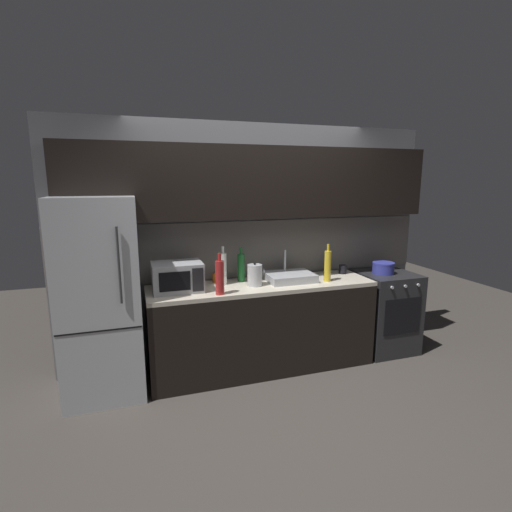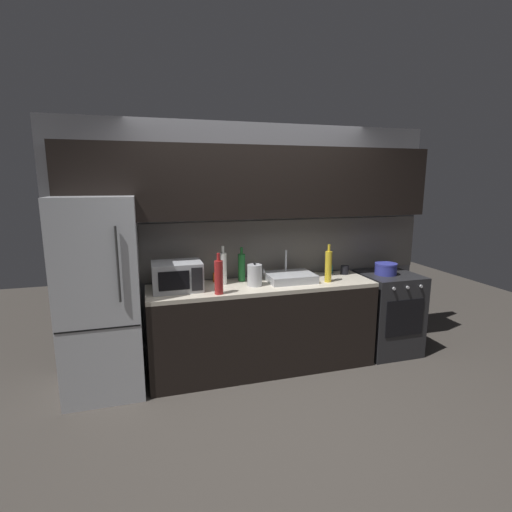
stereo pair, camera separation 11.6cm
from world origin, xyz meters
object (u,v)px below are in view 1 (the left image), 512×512
Objects in this scene: wine_bottle_white at (223,268)px; wine_bottle_red at (220,277)px; wine_bottle_green at (241,267)px; cooking_pot at (383,268)px; refrigerator at (100,298)px; wine_bottle_yellow at (328,266)px; mug_teal at (327,269)px; oven_range at (385,311)px; kettle at (255,275)px; mug_dark at (343,269)px; mug_orange at (216,278)px; microwave at (177,277)px.

wine_bottle_red is (-0.11, -0.32, -0.00)m from wine_bottle_white.
cooking_pot is at bearing -6.14° from wine_bottle_green.
refrigerator is 2.19m from wine_bottle_yellow.
mug_teal is at bearing 5.17° from refrigerator.
kettle is (-1.57, -0.04, 0.56)m from oven_range.
kettle is at bearing -178.67° from oven_range.
mug_teal is at bearing 152.93° from mug_dark.
oven_range is at bearing 1.33° from kettle.
mug_teal is at bearing -0.02° from mug_orange.
wine_bottle_white reaches higher than mug_orange.
refrigerator reaches higher than mug_dark.
wine_bottle_yellow is at bearing -143.27° from mug_dark.
kettle is (0.74, -0.06, -0.03)m from microwave.
cooking_pot is (2.94, 0.00, 0.07)m from refrigerator.
refrigerator is 4.63× the size of wine_bottle_yellow.
refrigerator is at bearing -172.73° from wine_bottle_green.
mug_dark is 0.45m from cooking_pot.
cooking_pot reaches higher than oven_range.
wine_bottle_green is at bearing 161.81° from wine_bottle_yellow.
mug_teal is at bearing 6.63° from microwave.
wine_bottle_yellow is at bearing -4.68° from microwave.
kettle is at bearing -164.94° from mug_teal.
refrigerator is 2.51m from mug_dark.
wine_bottle_white is at bearing 168.91° from wine_bottle_yellow.
cooking_pot is (1.85, -0.21, 0.02)m from mug_orange.
refrigerator is at bearing -168.90° from mug_orange.
mug_orange is at bearing 112.45° from wine_bottle_white.
wine_bottle_green is (-0.08, 0.21, 0.04)m from kettle.
oven_range is 0.84m from mug_teal.
wine_bottle_yellow is at bearing -118.63° from mug_teal.
oven_range is 9.26× the size of mug_dark.
kettle is 1.10m from mug_dark.
kettle is 2.62× the size of mug_orange.
wine_bottle_yellow is 4.32× the size of mug_orange.
mug_teal is (1.68, 0.20, -0.09)m from microwave.
wine_bottle_red is 1.52m from mug_dark.
wine_bottle_red is at bearing -161.90° from mug_teal.
refrigerator is 5.09× the size of wine_bottle_green.
cooking_pot is at bearing 6.59° from wine_bottle_red.
oven_range is 2.33× the size of wine_bottle_white.
mug_dark is (1.83, 0.12, -0.09)m from microwave.
wine_bottle_white reaches higher than cooking_pot.
mug_dark is at bearing -1.70° from wine_bottle_green.
kettle is 0.67× the size of wine_bottle_green.
wine_bottle_yellow is 4.04× the size of mug_teal.
mug_teal is at bearing 15.06° from kettle.
wine_bottle_green is 0.28m from mug_orange.
mug_teal is at bearing 2.37° from wine_bottle_green.
microwave is 0.75m from kettle.
wine_bottle_white is 0.17m from mug_orange.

